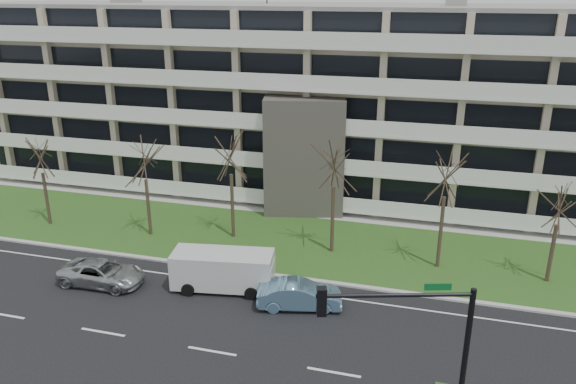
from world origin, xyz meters
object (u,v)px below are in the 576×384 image
(silver_pickup, at_px, (102,273))
(white_van, at_px, (224,267))
(blue_sedan, at_px, (299,295))
(traffic_signal, at_px, (416,341))

(silver_pickup, bearing_deg, white_van, -80.03)
(white_van, bearing_deg, blue_sedan, -19.33)
(white_van, bearing_deg, silver_pickup, -177.49)
(silver_pickup, bearing_deg, traffic_signal, -113.35)
(white_van, distance_m, traffic_signal, 14.53)
(blue_sedan, height_order, traffic_signal, traffic_signal)
(silver_pickup, relative_size, traffic_signal, 0.75)
(blue_sedan, bearing_deg, traffic_signal, -154.54)
(silver_pickup, distance_m, traffic_signal, 20.10)
(silver_pickup, height_order, traffic_signal, traffic_signal)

